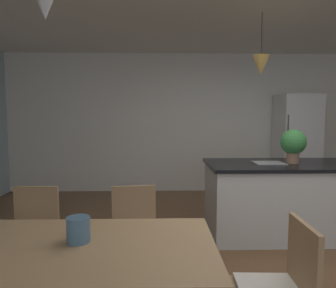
# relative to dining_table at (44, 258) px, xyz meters

# --- Properties ---
(ground_plane) EXTENTS (10.00, 8.40, 0.04)m
(ground_plane) POSITION_rel_dining_table_xyz_m (1.68, 0.99, -0.70)
(ground_plane) COLOR brown
(wall_back_kitchen) EXTENTS (10.00, 0.12, 2.70)m
(wall_back_kitchen) POSITION_rel_dining_table_xyz_m (1.68, 4.25, 0.67)
(wall_back_kitchen) COLOR white
(wall_back_kitchen) RESTS_ON ground_plane
(dining_table) EXTENTS (1.92, 0.84, 0.75)m
(dining_table) POSITION_rel_dining_table_xyz_m (0.00, 0.00, 0.00)
(dining_table) COLOR tan
(dining_table) RESTS_ON ground_plane
(chair_far_left) EXTENTS (0.41, 0.41, 0.87)m
(chair_far_left) POSITION_rel_dining_table_xyz_m (-0.43, 0.79, -0.21)
(chair_far_left) COLOR #A87F56
(chair_far_left) RESTS_ON ground_plane
(chair_far_right) EXTENTS (0.44, 0.44, 0.87)m
(chair_far_right) POSITION_rel_dining_table_xyz_m (0.43, 0.79, -0.21)
(chair_far_right) COLOR #A87F56
(chair_far_right) RESTS_ON ground_plane
(kitchen_island) EXTENTS (2.02, 0.95, 0.91)m
(kitchen_island) POSITION_rel_dining_table_xyz_m (2.24, 1.97, -0.22)
(kitchen_island) COLOR silver
(kitchen_island) RESTS_ON ground_plane
(refrigerator) EXTENTS (0.70, 0.67, 1.89)m
(refrigerator) POSITION_rel_dining_table_xyz_m (3.19, 3.85, 0.26)
(refrigerator) COLOR silver
(refrigerator) RESTS_ON ground_plane
(pendant_over_island_main) EXTENTS (0.20, 0.20, 0.73)m
(pendant_over_island_main) POSITION_rel_dining_table_xyz_m (1.85, 1.97, 1.40)
(pendant_over_island_main) COLOR black
(potted_plant_on_island) EXTENTS (0.31, 0.31, 0.42)m
(potted_plant_on_island) POSITION_rel_dining_table_xyz_m (2.27, 1.97, 0.46)
(potted_plant_on_island) COLOR #8C664C
(potted_plant_on_island) RESTS_ON kitchen_island
(vase_on_dining_table) EXTENTS (0.13, 0.13, 0.14)m
(vase_on_dining_table) POSITION_rel_dining_table_xyz_m (0.18, 0.04, 0.14)
(vase_on_dining_table) COLOR slate
(vase_on_dining_table) RESTS_ON dining_table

